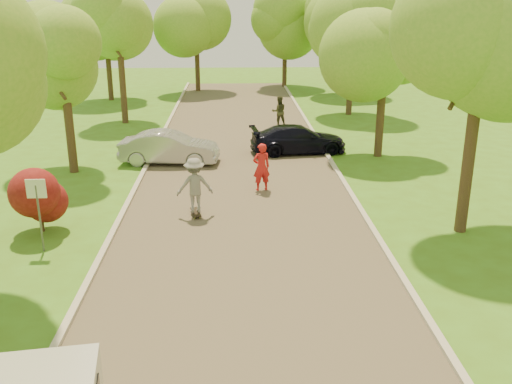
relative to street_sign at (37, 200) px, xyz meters
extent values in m
plane|color=#436F1A|center=(5.80, -4.00, -1.56)|extent=(100.00, 100.00, 0.00)
cube|color=#4C4438|center=(5.80, 4.00, -1.56)|extent=(8.00, 60.00, 0.01)
cube|color=#B2AD9E|center=(1.75, 4.00, -1.50)|extent=(0.18, 60.00, 0.12)
cube|color=#B2AD9E|center=(9.85, 4.00, -1.50)|extent=(0.18, 60.00, 0.12)
cylinder|color=#59595E|center=(0.00, 0.00, -0.56)|extent=(0.06, 0.06, 2.00)
cube|color=white|center=(0.00, 0.00, 0.34)|extent=(0.55, 0.04, 0.55)
cylinder|color=#382619|center=(-0.50, 1.50, -1.21)|extent=(0.12, 0.12, 0.70)
sphere|color=#590F0F|center=(-0.50, 1.50, -0.46)|extent=(1.70, 1.70, 1.70)
cylinder|color=#382619|center=(-1.20, 8.00, 0.01)|extent=(0.36, 0.36, 3.15)
sphere|color=#5F9C2A|center=(-1.20, 8.00, 2.85)|extent=(4.20, 4.20, 4.20)
sphere|color=#5F9C2A|center=(-0.57, 8.00, 3.48)|extent=(3.15, 3.15, 3.15)
cylinder|color=#382619|center=(-0.80, 18.00, 0.35)|extent=(0.36, 0.36, 3.83)
sphere|color=#5F9C2A|center=(-0.80, 18.00, 3.70)|extent=(4.80, 4.80, 4.80)
sphere|color=#5F9C2A|center=(-0.08, 18.00, 4.42)|extent=(3.60, 3.60, 3.60)
cylinder|color=#382619|center=(12.60, 1.00, 0.35)|extent=(0.36, 0.36, 3.83)
sphere|color=#5F9C2A|center=(12.60, 1.00, 3.76)|extent=(5.00, 5.00, 5.00)
sphere|color=#5F9C2A|center=(13.35, 1.00, 4.51)|extent=(3.75, 3.75, 3.75)
cylinder|color=#382619|center=(12.20, 10.00, 0.12)|extent=(0.36, 0.36, 3.38)
sphere|color=#5F9C2A|center=(12.20, 10.00, 3.13)|extent=(4.40, 4.40, 4.40)
sphere|color=#5F9C2A|center=(12.86, 10.00, 3.79)|extent=(3.30, 3.30, 3.30)
cylinder|color=#382619|center=(12.80, 20.00, 0.46)|extent=(0.36, 0.36, 4.05)
sphere|color=#5F9C2A|center=(12.80, 20.00, 4.05)|extent=(5.20, 5.20, 5.20)
sphere|color=#5F9C2A|center=(13.58, 20.00, 4.83)|extent=(3.90, 3.90, 3.90)
cylinder|color=#382619|center=(-3.20, 26.00, 0.24)|extent=(0.36, 0.36, 3.60)
sphere|color=#5F9C2A|center=(-3.20, 26.00, 3.54)|extent=(5.00, 5.00, 5.00)
sphere|color=#5F9C2A|center=(-2.45, 26.00, 4.29)|extent=(3.75, 3.75, 3.75)
cylinder|color=#382619|center=(13.80, 28.00, 0.35)|extent=(0.36, 0.36, 3.83)
sphere|color=#5F9C2A|center=(13.80, 28.00, 3.76)|extent=(5.00, 5.00, 5.00)
sphere|color=#5F9C2A|center=(14.55, 28.00, 4.51)|extent=(3.75, 3.75, 3.75)
cylinder|color=#382619|center=(2.80, 30.00, 0.12)|extent=(0.36, 0.36, 3.38)
sphere|color=#5F9C2A|center=(2.80, 30.00, 3.25)|extent=(4.80, 4.80, 4.80)
sphere|color=#5F9C2A|center=(3.52, 30.00, 3.97)|extent=(3.60, 3.60, 3.60)
cylinder|color=#382619|center=(9.80, 32.00, 0.24)|extent=(0.36, 0.36, 3.60)
sphere|color=#5F9C2A|center=(9.80, 32.00, 3.54)|extent=(5.00, 5.00, 5.00)
sphere|color=#5F9C2A|center=(10.55, 32.00, 4.29)|extent=(3.75, 3.75, 3.75)
imported|color=#A1A1A5|center=(2.70, 9.16, -0.85)|extent=(4.43, 1.89, 1.42)
imported|color=black|center=(8.57, 10.76, -0.91)|extent=(4.67, 2.33, 1.30)
cube|color=black|center=(4.22, 2.70, -1.45)|extent=(0.45, 0.99, 0.02)
cylinder|color=#BFCC4C|center=(4.23, 3.05, -1.52)|extent=(0.05, 0.08, 0.07)
cylinder|color=#BFCC4C|center=(4.07, 3.02, -1.52)|extent=(0.05, 0.08, 0.07)
cylinder|color=#BFCC4C|center=(4.37, 2.39, -1.52)|extent=(0.05, 0.08, 0.07)
cylinder|color=#BFCC4C|center=(4.20, 2.35, -1.52)|extent=(0.05, 0.08, 0.07)
imported|color=gray|center=(4.22, 2.70, -0.51)|extent=(1.32, 0.92, 1.87)
imported|color=red|center=(6.56, 5.24, -0.65)|extent=(0.76, 0.60, 1.83)
imported|color=#343721|center=(8.13, 16.62, -0.70)|extent=(0.93, 0.77, 1.72)
camera|label=1|loc=(5.51, -15.29, 5.36)|focal=40.00mm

